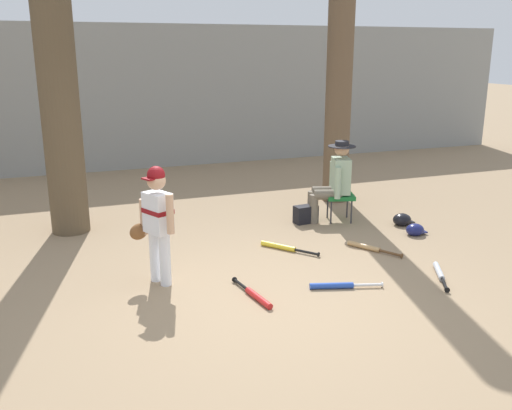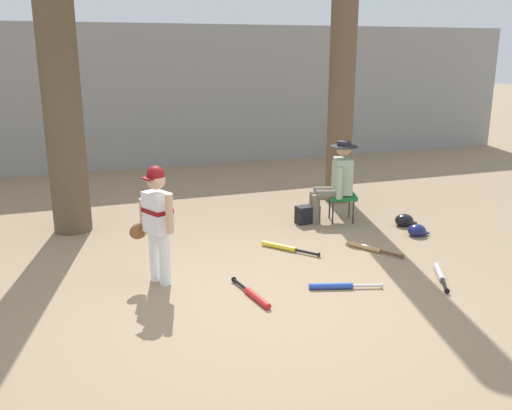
{
  "view_description": "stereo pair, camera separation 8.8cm",
  "coord_description": "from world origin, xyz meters",
  "px_view_note": "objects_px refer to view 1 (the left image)",
  "views": [
    {
      "loc": [
        -1.9,
        -4.79,
        2.47
      ],
      "look_at": [
        0.23,
        0.99,
        0.75
      ],
      "focal_mm": 39.12,
      "sensor_mm": 36.0,
      "label": 1
    },
    {
      "loc": [
        -1.82,
        -4.82,
        2.47
      ],
      "look_at": [
        0.23,
        0.99,
        0.75
      ],
      "focal_mm": 39.12,
      "sensor_mm": 36.0,
      "label": 2
    }
  ],
  "objects_px": {
    "folding_stool": "(340,197)",
    "bat_blue_youth": "(337,286)",
    "bat_yellow_trainer": "(283,247)",
    "seated_spectator": "(334,179)",
    "bat_wood_tan": "(368,247)",
    "bat_red_barrel": "(256,296)",
    "batting_helmet_black": "(402,220)",
    "tree_behind_spectator": "(341,43)",
    "young_ballplayer": "(157,218)",
    "handbag_beside_stool": "(306,214)",
    "batting_helmet_navy": "(415,230)",
    "tree_near_player": "(53,34)",
    "bat_aluminum_silver": "(440,273)"
  },
  "relations": [
    {
      "from": "tree_near_player",
      "to": "bat_red_barrel",
      "type": "distance_m",
      "value": 4.32
    },
    {
      "from": "bat_red_barrel",
      "to": "batting_helmet_black",
      "type": "distance_m",
      "value": 3.29
    },
    {
      "from": "bat_aluminum_silver",
      "to": "bat_red_barrel",
      "type": "relative_size",
      "value": 0.88
    },
    {
      "from": "young_ballplayer",
      "to": "folding_stool",
      "type": "height_order",
      "value": "young_ballplayer"
    },
    {
      "from": "folding_stool",
      "to": "seated_spectator",
      "type": "height_order",
      "value": "seated_spectator"
    },
    {
      "from": "tree_near_player",
      "to": "tree_behind_spectator",
      "type": "height_order",
      "value": "tree_near_player"
    },
    {
      "from": "seated_spectator",
      "to": "bat_aluminum_silver",
      "type": "bearing_deg",
      "value": -86.55
    },
    {
      "from": "seated_spectator",
      "to": "bat_yellow_trainer",
      "type": "xyz_separation_m",
      "value": [
        -1.19,
        -0.9,
        -0.61
      ]
    },
    {
      "from": "folding_stool",
      "to": "bat_aluminum_silver",
      "type": "height_order",
      "value": "folding_stool"
    },
    {
      "from": "seated_spectator",
      "to": "bat_yellow_trainer",
      "type": "distance_m",
      "value": 1.61
    },
    {
      "from": "bat_blue_youth",
      "to": "batting_helmet_black",
      "type": "relative_size",
      "value": 2.43
    },
    {
      "from": "batting_helmet_navy",
      "to": "handbag_beside_stool",
      "type": "bearing_deg",
      "value": 138.54
    },
    {
      "from": "folding_stool",
      "to": "young_ballplayer",
      "type": "bearing_deg",
      "value": -155.26
    },
    {
      "from": "bat_yellow_trainer",
      "to": "batting_helmet_navy",
      "type": "height_order",
      "value": "batting_helmet_navy"
    },
    {
      "from": "bat_wood_tan",
      "to": "bat_red_barrel",
      "type": "height_order",
      "value": "same"
    },
    {
      "from": "young_ballplayer",
      "to": "handbag_beside_stool",
      "type": "xyz_separation_m",
      "value": [
        2.44,
        1.44,
        -0.61
      ]
    },
    {
      "from": "seated_spectator",
      "to": "batting_helmet_black",
      "type": "height_order",
      "value": "seated_spectator"
    },
    {
      "from": "bat_aluminum_silver",
      "to": "young_ballplayer",
      "type": "bearing_deg",
      "value": 162.96
    },
    {
      "from": "bat_yellow_trainer",
      "to": "batting_helmet_navy",
      "type": "relative_size",
      "value": 2.3
    },
    {
      "from": "folding_stool",
      "to": "handbag_beside_stool",
      "type": "height_order",
      "value": "folding_stool"
    },
    {
      "from": "young_ballplayer",
      "to": "seated_spectator",
      "type": "height_order",
      "value": "young_ballplayer"
    },
    {
      "from": "bat_wood_tan",
      "to": "bat_red_barrel",
      "type": "relative_size",
      "value": 0.88
    },
    {
      "from": "tree_near_player",
      "to": "bat_yellow_trainer",
      "type": "bearing_deg",
      "value": -34.87
    },
    {
      "from": "bat_wood_tan",
      "to": "bat_red_barrel",
      "type": "distance_m",
      "value": 2.04
    },
    {
      "from": "bat_aluminum_silver",
      "to": "batting_helmet_navy",
      "type": "xyz_separation_m",
      "value": [
        0.62,
        1.32,
        0.04
      ]
    },
    {
      "from": "bat_blue_youth",
      "to": "bat_red_barrel",
      "type": "bearing_deg",
      "value": 175.98
    },
    {
      "from": "tree_behind_spectator",
      "to": "bat_wood_tan",
      "type": "bearing_deg",
      "value": -108.18
    },
    {
      "from": "bat_yellow_trainer",
      "to": "bat_blue_youth",
      "type": "relative_size",
      "value": 0.88
    },
    {
      "from": "young_ballplayer",
      "to": "bat_blue_youth",
      "type": "relative_size",
      "value": 1.68
    },
    {
      "from": "tree_behind_spectator",
      "to": "folding_stool",
      "type": "height_order",
      "value": "tree_behind_spectator"
    },
    {
      "from": "batting_helmet_black",
      "to": "folding_stool",
      "type": "bearing_deg",
      "value": 145.72
    },
    {
      "from": "handbag_beside_stool",
      "to": "seated_spectator",
      "type": "bearing_deg",
      "value": -6.36
    },
    {
      "from": "seated_spectator",
      "to": "bat_blue_youth",
      "type": "height_order",
      "value": "seated_spectator"
    },
    {
      "from": "folding_stool",
      "to": "bat_yellow_trainer",
      "type": "height_order",
      "value": "folding_stool"
    },
    {
      "from": "tree_behind_spectator",
      "to": "batting_helmet_navy",
      "type": "distance_m",
      "value": 3.24
    },
    {
      "from": "young_ballplayer",
      "to": "bat_blue_youth",
      "type": "height_order",
      "value": "young_ballplayer"
    },
    {
      "from": "folding_stool",
      "to": "bat_blue_youth",
      "type": "distance_m",
      "value": 2.52
    },
    {
      "from": "bat_wood_tan",
      "to": "batting_helmet_navy",
      "type": "distance_m",
      "value": 0.97
    },
    {
      "from": "tree_near_player",
      "to": "bat_wood_tan",
      "type": "height_order",
      "value": "tree_near_player"
    },
    {
      "from": "seated_spectator",
      "to": "folding_stool",
      "type": "bearing_deg",
      "value": -17.68
    },
    {
      "from": "bat_red_barrel",
      "to": "handbag_beside_stool",
      "type": "bearing_deg",
      "value": 53.97
    },
    {
      "from": "bat_aluminum_silver",
      "to": "batting_helmet_black",
      "type": "relative_size",
      "value": 2.15
    },
    {
      "from": "bat_aluminum_silver",
      "to": "bat_blue_youth",
      "type": "bearing_deg",
      "value": 175.56
    },
    {
      "from": "tree_near_player",
      "to": "batting_helmet_black",
      "type": "relative_size",
      "value": 18.93
    },
    {
      "from": "bat_aluminum_silver",
      "to": "batting_helmet_black",
      "type": "height_order",
      "value": "batting_helmet_black"
    },
    {
      "from": "bat_wood_tan",
      "to": "bat_blue_youth",
      "type": "height_order",
      "value": "same"
    },
    {
      "from": "bat_wood_tan",
      "to": "bat_blue_youth",
      "type": "xyz_separation_m",
      "value": [
        -0.94,
        -0.93,
        0.0
      ]
    },
    {
      "from": "bat_yellow_trainer",
      "to": "bat_blue_youth",
      "type": "height_order",
      "value": "same"
    },
    {
      "from": "folding_stool",
      "to": "bat_red_barrel",
      "type": "height_order",
      "value": "folding_stool"
    },
    {
      "from": "bat_yellow_trainer",
      "to": "batting_helmet_black",
      "type": "bearing_deg",
      "value": 9.89
    }
  ]
}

